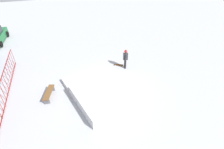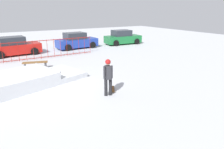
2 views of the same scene
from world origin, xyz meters
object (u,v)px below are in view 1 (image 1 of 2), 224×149
skate_ramp (95,95)px  skateboard (119,65)px  skater (125,58)px  park_bench (49,93)px

skate_ramp → skateboard: 4.61m
skate_ramp → skater: 4.60m
skater → skateboard: 1.12m
skateboard → skater: bearing=-20.3°
skater → park_bench: 6.68m
skate_ramp → park_bench: skate_ramp is taller
skate_ramp → skater: bearing=-63.2°
park_bench → skate_ramp: bearing=-109.5°
skate_ramp → skateboard: size_ratio=7.39×
skate_ramp → skater: skater is taller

